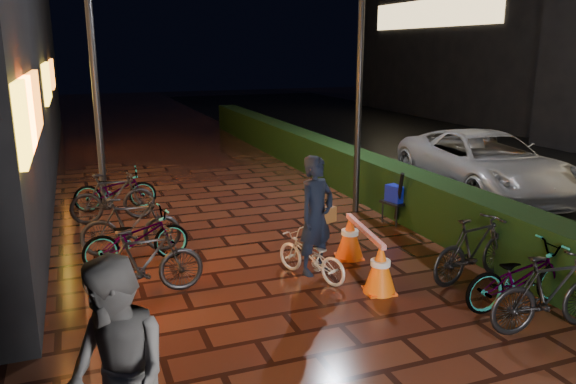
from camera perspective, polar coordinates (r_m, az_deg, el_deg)
name	(u,v)px	position (r m, az deg, el deg)	size (l,w,h in m)	color
ground	(340,325)	(7.31, 5.34, -13.31)	(80.00, 80.00, 0.00)	#381911
asphalt_road	(566,181)	(16.42, 26.37, 0.99)	(11.00, 60.00, 0.01)	black
hedge	(321,157)	(15.40, 3.35, 3.56)	(0.70, 20.00, 1.00)	black
bystander_person	(117,376)	(4.71, -16.96, -17.47)	(0.93, 0.72, 1.91)	#59595B
van	(485,163)	(14.19, 19.36, 2.81)	(2.42, 5.25, 1.46)	#A6A7AB
lamp_post_hedge	(359,86)	(11.68, 7.26, 10.67)	(0.45, 0.25, 4.82)	black
lamp_post_sf	(94,68)	(12.51, -19.13, 11.79)	(0.52, 0.15, 5.43)	black
cyclist	(314,235)	(8.37, 2.63, -4.34)	(0.97, 1.40, 1.90)	white
traffic_barrier	(364,251)	(8.75, 7.71, -5.94)	(0.68, 1.84, 0.75)	#FF650D
cart_assembly	(399,195)	(11.30, 11.21, -0.31)	(0.69, 0.73, 1.12)	black
parked_bikes_storefront	(126,218)	(10.35, -16.15, -2.54)	(1.91, 5.25, 1.00)	black
parked_bikes_hedge	(513,271)	(8.20, 21.92, -7.49)	(1.86, 2.30, 1.00)	black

